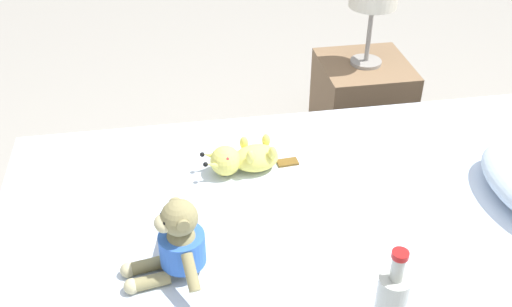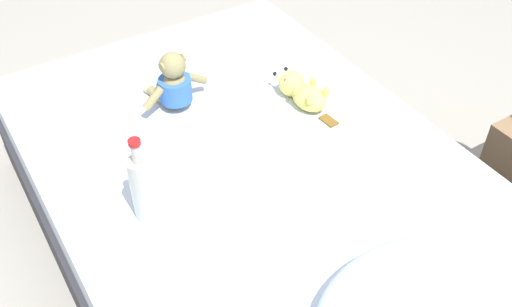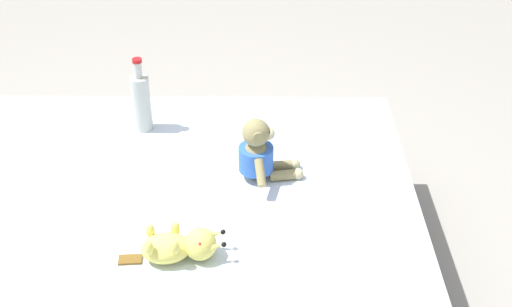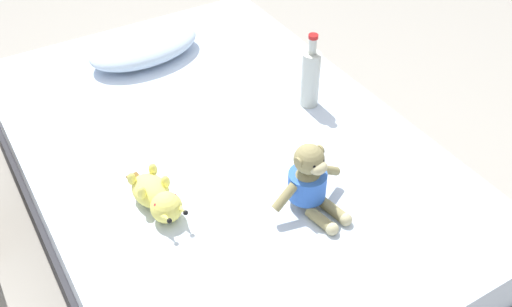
# 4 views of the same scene
# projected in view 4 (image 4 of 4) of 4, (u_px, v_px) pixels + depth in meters

# --- Properties ---
(ground_plane) EXTENTS (16.00, 16.00, 0.00)m
(ground_plane) POSITION_uv_depth(u_px,v_px,m) (224.00, 225.00, 2.46)
(ground_plane) COLOR #9E998E
(bed) EXTENTS (1.36, 2.02, 0.46)m
(bed) POSITION_uv_depth(u_px,v_px,m) (222.00, 185.00, 2.31)
(bed) COLOR #2D2D33
(bed) RESTS_ON ground_plane
(pillow) EXTENTS (0.53, 0.35, 0.12)m
(pillow) POSITION_uv_depth(u_px,v_px,m) (144.00, 46.00, 2.55)
(pillow) COLOR silver
(pillow) RESTS_ON bed
(plush_monkey) EXTENTS (0.29, 0.24, 0.24)m
(plush_monkey) POSITION_uv_depth(u_px,v_px,m) (310.00, 183.00, 1.84)
(plush_monkey) COLOR #8E8456
(plush_monkey) RESTS_ON bed
(plush_yellow_creature) EXTENTS (0.12, 0.33, 0.10)m
(plush_yellow_creature) POSITION_uv_depth(u_px,v_px,m) (157.00, 197.00, 1.86)
(plush_yellow_creature) COLOR #EAE066
(plush_yellow_creature) RESTS_ON bed
(glass_bottle) EXTENTS (0.07, 0.07, 0.30)m
(glass_bottle) POSITION_uv_depth(u_px,v_px,m) (310.00, 77.00, 2.25)
(glass_bottle) COLOR #B7BCB2
(glass_bottle) RESTS_ON bed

